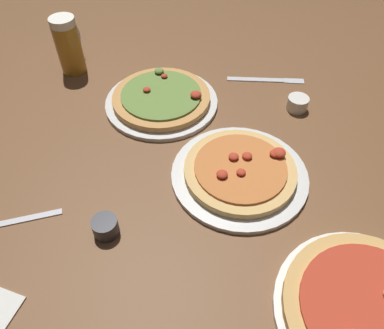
{
  "coord_description": "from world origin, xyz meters",
  "views": [
    {
      "loc": [
        0.1,
        -0.56,
        0.65
      ],
      "look_at": [
        0.0,
        0.0,
        0.02
      ],
      "focal_mm": 34.62,
      "sensor_mm": 36.0,
      "label": 1
    }
  ],
  "objects_px": {
    "ramekin_sauce": "(297,103)",
    "pizza_plate_side": "(240,171)",
    "pizza_plate_near": "(370,313)",
    "ramekin_butter": "(105,227)",
    "beer_mug_dark": "(69,45)",
    "fork_left": "(2,223)",
    "knife_right": "(266,80)",
    "pizza_plate_far": "(162,99)"
  },
  "relations": [
    {
      "from": "pizza_plate_near",
      "to": "beer_mug_dark",
      "type": "bearing_deg",
      "value": 141.62
    },
    {
      "from": "pizza_plate_side",
      "to": "ramekin_butter",
      "type": "xyz_separation_m",
      "value": [
        -0.25,
        -0.2,
        0.0
      ]
    },
    {
      "from": "pizza_plate_far",
      "to": "beer_mug_dark",
      "type": "distance_m",
      "value": 0.33
    },
    {
      "from": "ramekin_sauce",
      "to": "fork_left",
      "type": "xyz_separation_m",
      "value": [
        -0.6,
        -0.49,
        -0.02
      ]
    },
    {
      "from": "pizza_plate_far",
      "to": "ramekin_sauce",
      "type": "bearing_deg",
      "value": 6.96
    },
    {
      "from": "pizza_plate_far",
      "to": "ramekin_butter",
      "type": "relative_size",
      "value": 5.92
    },
    {
      "from": "beer_mug_dark",
      "to": "ramekin_sauce",
      "type": "bearing_deg",
      "value": -6.17
    },
    {
      "from": "ramekin_butter",
      "to": "fork_left",
      "type": "distance_m",
      "value": 0.22
    },
    {
      "from": "pizza_plate_near",
      "to": "pizza_plate_side",
      "type": "bearing_deg",
      "value": 131.26
    },
    {
      "from": "ramekin_sauce",
      "to": "pizza_plate_side",
      "type": "bearing_deg",
      "value": -115.89
    },
    {
      "from": "pizza_plate_near",
      "to": "fork_left",
      "type": "distance_m",
      "value": 0.72
    },
    {
      "from": "pizza_plate_far",
      "to": "knife_right",
      "type": "xyz_separation_m",
      "value": [
        0.28,
        0.16,
        -0.01
      ]
    },
    {
      "from": "pizza_plate_near",
      "to": "ramekin_sauce",
      "type": "distance_m",
      "value": 0.56
    },
    {
      "from": "beer_mug_dark",
      "to": "knife_right",
      "type": "xyz_separation_m",
      "value": [
        0.59,
        0.05,
        -0.08
      ]
    },
    {
      "from": "fork_left",
      "to": "ramekin_butter",
      "type": "bearing_deg",
      "value": 5.5
    },
    {
      "from": "pizza_plate_far",
      "to": "fork_left",
      "type": "xyz_separation_m",
      "value": [
        -0.23,
        -0.45,
        -0.01
      ]
    },
    {
      "from": "pizza_plate_side",
      "to": "beer_mug_dark",
      "type": "bearing_deg",
      "value": 147.67
    },
    {
      "from": "knife_right",
      "to": "pizza_plate_side",
      "type": "bearing_deg",
      "value": -96.37
    },
    {
      "from": "pizza_plate_far",
      "to": "ramekin_butter",
      "type": "xyz_separation_m",
      "value": [
        -0.01,
        -0.42,
        0.0
      ]
    },
    {
      "from": "pizza_plate_side",
      "to": "ramekin_sauce",
      "type": "bearing_deg",
      "value": 64.11
    },
    {
      "from": "pizza_plate_side",
      "to": "ramekin_sauce",
      "type": "height_order",
      "value": "pizza_plate_side"
    },
    {
      "from": "pizza_plate_far",
      "to": "knife_right",
      "type": "height_order",
      "value": "pizza_plate_far"
    },
    {
      "from": "beer_mug_dark",
      "to": "knife_right",
      "type": "height_order",
      "value": "beer_mug_dark"
    },
    {
      "from": "pizza_plate_near",
      "to": "beer_mug_dark",
      "type": "relative_size",
      "value": 1.93
    },
    {
      "from": "ramekin_butter",
      "to": "fork_left",
      "type": "height_order",
      "value": "ramekin_butter"
    },
    {
      "from": "ramekin_butter",
      "to": "knife_right",
      "type": "relative_size",
      "value": 0.23
    },
    {
      "from": "ramekin_sauce",
      "to": "ramekin_butter",
      "type": "bearing_deg",
      "value": -129.18
    },
    {
      "from": "pizza_plate_near",
      "to": "pizza_plate_far",
      "type": "bearing_deg",
      "value": 133.76
    },
    {
      "from": "fork_left",
      "to": "knife_right",
      "type": "distance_m",
      "value": 0.8
    },
    {
      "from": "ramekin_butter",
      "to": "fork_left",
      "type": "bearing_deg",
      "value": -174.5
    },
    {
      "from": "ramekin_sauce",
      "to": "ramekin_butter",
      "type": "distance_m",
      "value": 0.61
    },
    {
      "from": "beer_mug_dark",
      "to": "pizza_plate_side",
      "type": "bearing_deg",
      "value": -32.33
    },
    {
      "from": "fork_left",
      "to": "knife_right",
      "type": "xyz_separation_m",
      "value": [
        0.52,
        0.61,
        0.0
      ]
    },
    {
      "from": "pizza_plate_far",
      "to": "pizza_plate_side",
      "type": "relative_size",
      "value": 0.99
    },
    {
      "from": "pizza_plate_side",
      "to": "beer_mug_dark",
      "type": "distance_m",
      "value": 0.64
    },
    {
      "from": "beer_mug_dark",
      "to": "knife_right",
      "type": "bearing_deg",
      "value": 4.54
    },
    {
      "from": "pizza_plate_near",
      "to": "ramekin_butter",
      "type": "height_order",
      "value": "pizza_plate_near"
    },
    {
      "from": "ramekin_butter",
      "to": "pizza_plate_near",
      "type": "bearing_deg",
      "value": -9.34
    },
    {
      "from": "pizza_plate_far",
      "to": "pizza_plate_side",
      "type": "distance_m",
      "value": 0.33
    },
    {
      "from": "pizza_plate_far",
      "to": "pizza_plate_side",
      "type": "bearing_deg",
      "value": -43.38
    },
    {
      "from": "knife_right",
      "to": "beer_mug_dark",
      "type": "bearing_deg",
      "value": -175.46
    },
    {
      "from": "pizza_plate_near",
      "to": "knife_right",
      "type": "xyz_separation_m",
      "value": [
        -0.2,
        0.67,
        -0.01
      ]
    }
  ]
}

